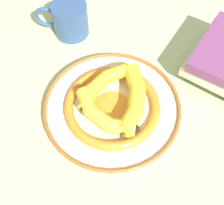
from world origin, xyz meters
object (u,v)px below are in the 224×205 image
Objects in this scene: banana_b at (133,101)px; coffee_mug at (69,19)px; decorative_bowl at (112,107)px; banana_c at (102,84)px; banana_a at (101,115)px.

banana_b is 0.31m from coffee_mug.
decorative_bowl is 1.88× the size of banana_c.
coffee_mug reaches higher than banana_a.
coffee_mug reaches higher than banana_b.
banana_a reaches higher than decorative_bowl.
decorative_bowl is 0.06m from banana_a.
banana_a is 0.31m from coffee_mug.
banana_c is at bearing 128.85° from banana_a.
coffee_mug reaches higher than banana_c.
coffee_mug is at bearing -115.00° from banana_c.
decorative_bowl is 0.06m from banana_b.
banana_a is 0.08m from banana_b.
banana_a is 1.04× the size of banana_c.
coffee_mug is (0.12, 0.20, 0.00)m from banana_c.
banana_a is 0.97× the size of banana_b.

